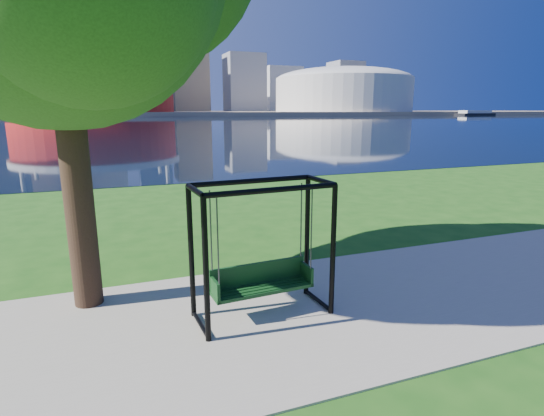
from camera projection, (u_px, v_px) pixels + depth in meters
ground at (289, 299)px, 7.07m from camera, size 900.00×900.00×0.00m
path at (301, 311)px, 6.61m from camera, size 120.00×4.00×0.03m
river at (122, 123)px, 100.14m from camera, size 900.00×180.00×0.02m
far_bank at (114, 113)px, 286.07m from camera, size 900.00×228.00×2.00m
stadium at (92, 87)px, 214.88m from camera, size 83.00×83.00×32.00m
arena at (343, 89)px, 263.94m from camera, size 84.00×84.00×26.56m
skyline at (103, 60)px, 288.95m from camera, size 392.00×66.00×96.50m
swing at (262, 253)px, 6.30m from camera, size 2.08×1.01×2.07m
barge at (475, 113)px, 244.58m from camera, size 28.25×11.35×2.75m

